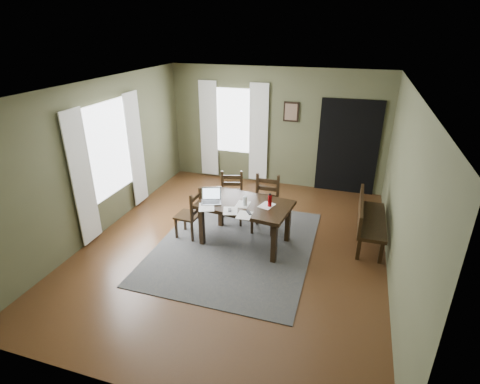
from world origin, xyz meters
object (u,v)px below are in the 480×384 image
(laptop, at_px, (211,198))
(chair_back_right, at_px, (265,205))
(chair_end, at_px, (190,215))
(bench, at_px, (368,217))
(dining_table, at_px, (245,208))
(water_bottle, at_px, (270,201))
(chair_back_left, at_px, (232,198))

(laptop, bearing_deg, chair_back_right, 21.98)
(chair_end, xyz_separation_m, laptop, (0.42, -0.02, 0.39))
(chair_back_right, height_order, bench, chair_back_right)
(dining_table, distance_m, water_bottle, 0.47)
(chair_back_left, bearing_deg, chair_end, -139.87)
(chair_end, distance_m, chair_back_right, 1.38)
(chair_back_left, relative_size, chair_back_right, 0.94)
(chair_end, distance_m, chair_back_left, 0.94)
(chair_back_right, bearing_deg, bench, 2.61)
(bench, bearing_deg, chair_back_right, 93.42)
(chair_end, bearing_deg, water_bottle, 97.37)
(dining_table, distance_m, chair_back_right, 0.63)
(dining_table, height_order, water_bottle, water_bottle)
(bench, height_order, water_bottle, water_bottle)
(chair_back_right, xyz_separation_m, laptop, (-0.78, -0.68, 0.32))
(chair_back_right, xyz_separation_m, water_bottle, (0.20, -0.56, 0.37))
(chair_back_left, height_order, water_bottle, water_bottle)
(bench, bearing_deg, chair_end, 104.30)
(chair_back_left, distance_m, water_bottle, 1.20)
(laptop, bearing_deg, dining_table, -7.89)
(dining_table, bearing_deg, laptop, -161.99)
(chair_end, height_order, water_bottle, water_bottle)
(dining_table, distance_m, chair_end, 1.03)
(chair_back_left, xyz_separation_m, laptop, (-0.09, -0.80, 0.35))
(dining_table, xyz_separation_m, laptop, (-0.57, -0.11, 0.15))
(dining_table, xyz_separation_m, chair_back_right, (0.22, 0.57, -0.17))
(dining_table, bearing_deg, water_bottle, 7.91)
(chair_end, relative_size, chair_back_right, 0.87)
(dining_table, xyz_separation_m, bench, (2.01, 0.67, -0.20))
(chair_back_left, bearing_deg, bench, -16.72)
(dining_table, height_order, bench, bench)
(bench, distance_m, water_bottle, 1.77)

